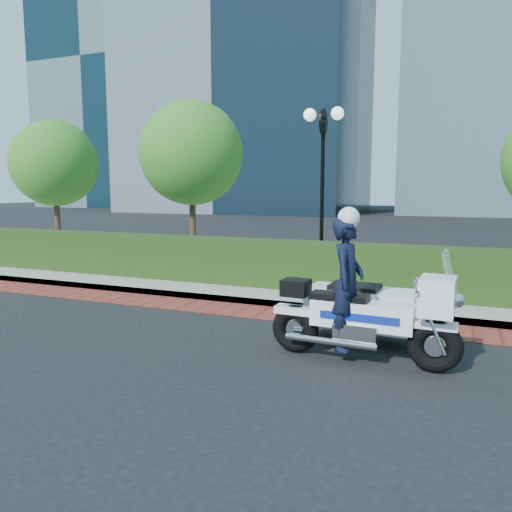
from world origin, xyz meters
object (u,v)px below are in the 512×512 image
at_px(tree_a, 54,163).
at_px(police_motorcycle, 360,303).
at_px(lamppost, 323,165).
at_px(tree_b, 192,153).

distance_m(tree_a, police_motorcycle, 13.94).
height_order(lamppost, police_motorcycle, lamppost).
bearing_deg(tree_a, police_motorcycle, -28.83).
xyz_separation_m(lamppost, police_motorcycle, (2.01, -5.31, -2.23)).
relative_size(lamppost, police_motorcycle, 1.59).
xyz_separation_m(lamppost, tree_b, (-4.50, 1.30, 0.48)).
distance_m(tree_b, police_motorcycle, 9.67).
bearing_deg(tree_a, lamppost, -7.41).
bearing_deg(tree_b, tree_a, 180.00).
distance_m(lamppost, tree_a, 10.09).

